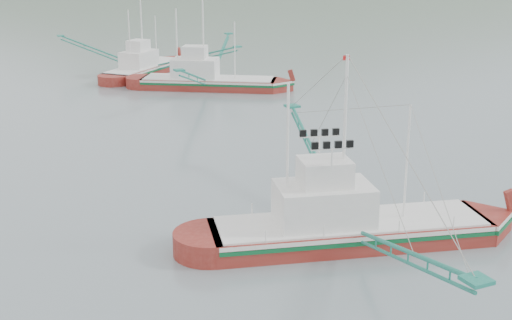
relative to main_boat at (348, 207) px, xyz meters
name	(u,v)px	position (x,y,z in m)	size (l,w,h in m)	color
ground	(305,251)	(-2.46, 0.03, -2.00)	(1200.00, 1200.00, 0.00)	slate
main_boat	(348,207)	(0.00, 0.00, 0.00)	(15.15, 26.07, 10.74)	maroon
bg_boat_right	(207,68)	(8.09, 40.98, 0.21)	(18.00, 23.60, 10.49)	maroon
bg_boat_far	(145,57)	(4.44, 52.04, 0.08)	(19.38, 20.44, 9.70)	maroon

